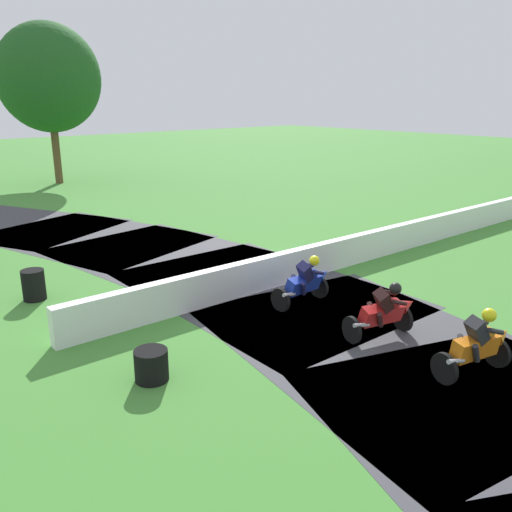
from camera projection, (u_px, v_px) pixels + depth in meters
ground_plane at (262, 289)px, 14.74m from camera, size 120.00×120.00×0.00m
track_asphalt at (223, 300)px, 13.93m from camera, size 10.55×34.31×0.01m
safety_barrier at (381, 242)px, 17.75m from camera, size 21.74×0.90×0.90m
motorcycle_lead_orange at (479, 343)px, 10.04m from camera, size 1.71×1.01×1.43m
motorcycle_chase_red at (385, 311)px, 11.62m from camera, size 1.70×1.11×1.42m
motorcycle_trailing_blue at (306, 281)px, 13.49m from camera, size 1.68×0.87×1.42m
tire_stack_mid_a at (151, 365)px, 9.97m from camera, size 0.63×0.63×0.60m
tire_stack_mid_b at (34, 285)px, 13.89m from camera, size 0.58×0.58×0.80m
tree_far_right at (49, 78)px, 30.84m from camera, size 5.85×5.85×9.13m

